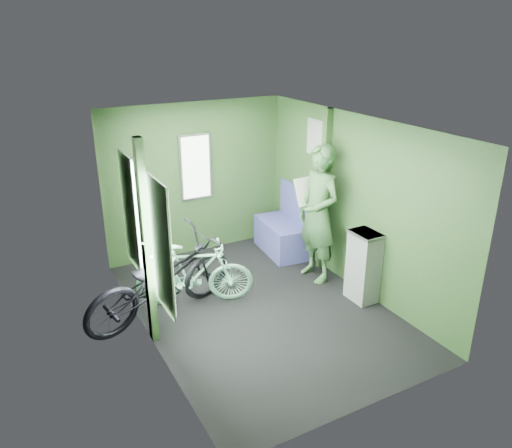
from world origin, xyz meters
The scene contains 6 objects.
room centered at (-0.04, 0.04, 1.44)m, with size 4.00×4.02×2.31m.
bicycle_black centered at (-1.12, 0.34, 0.00)m, with size 0.70×2.01×1.06m, color black.
bicycle_mint centered at (-0.67, 0.46, 0.00)m, with size 0.41×1.47×0.88m, color #81CBA7.
passenger centered at (1.09, 0.35, 0.95)m, with size 0.50×0.75×1.89m.
waste_box centered at (1.26, -0.43, 0.47)m, with size 0.27×0.38×0.93m, color gray.
bench_seat centered at (1.15, 1.31, 0.31)m, with size 0.64×1.03×1.03m.
Camera 1 is at (-2.63, -4.75, 3.30)m, focal length 35.00 mm.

